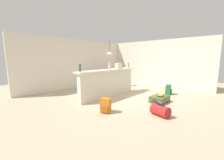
{
  "coord_description": "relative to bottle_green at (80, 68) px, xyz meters",
  "views": [
    {
      "loc": [
        -4.55,
        -3.52,
        1.58
      ],
      "look_at": [
        -0.18,
        0.55,
        0.63
      ],
      "focal_mm": 23.0,
      "sensor_mm": 36.0,
      "label": 1
    }
  ],
  "objects": [
    {
      "name": "suitcase_flat_olive",
      "position": [
        1.99,
        -1.9,
        -1.12
      ],
      "size": [
        0.84,
        0.51,
        0.22
      ],
      "color": "#51562D",
      "rests_on": "ground_plane"
    },
    {
      "name": "dining_chair_near_partition",
      "position": [
        2.78,
        0.77,
        -0.72
      ],
      "size": [
        0.47,
        0.47,
        0.93
      ],
      "color": "black",
      "rests_on": "ground_plane"
    },
    {
      "name": "bottle_white",
      "position": [
        1.28,
        -0.12,
        -0.01
      ],
      "size": [
        0.06,
        0.06,
        0.25
      ],
      "primitive_type": "cylinder",
      "color": "silver",
      "rests_on": "bar_countertop"
    },
    {
      "name": "duffel_bag_red",
      "position": [
        0.84,
        -2.45,
        -1.08
      ],
      "size": [
        0.39,
        0.53,
        0.34
      ],
      "color": "red",
      "rests_on": "ground_plane"
    },
    {
      "name": "backpack_green",
      "position": [
        3.25,
        -1.72,
        -1.03
      ],
      "size": [
        0.32,
        0.3,
        0.42
      ],
      "color": "#286B3D",
      "rests_on": "ground_plane"
    },
    {
      "name": "wall_back",
      "position": [
        1.79,
        2.55,
        0.02
      ],
      "size": [
        6.6,
        0.1,
        2.5
      ],
      "primitive_type": "cube",
      "color": "silver",
      "rests_on": "ground_plane"
    },
    {
      "name": "book_stack",
      "position": [
        2.01,
        -1.92,
        -0.98
      ],
      "size": [
        0.28,
        0.21,
        0.07
      ],
      "color": "#334C99",
      "rests_on": "suitcase_flat_olive"
    },
    {
      "name": "bottle_green",
      "position": [
        0.0,
        0.0,
        0.0
      ],
      "size": [
        0.07,
        0.07,
        0.26
      ],
      "primitive_type": "cylinder",
      "color": "#2D6B38",
      "rests_on": "bar_countertop"
    },
    {
      "name": "dining_table",
      "position": [
        2.82,
        1.36,
        -0.59
      ],
      "size": [
        1.1,
        0.8,
        0.74
      ],
      "color": "#4C331E",
      "rests_on": "ground_plane"
    },
    {
      "name": "partition_half_wall",
      "position": [
        1.28,
        -0.06,
        -0.71
      ],
      "size": [
        2.8,
        0.2,
        1.05
      ],
      "primitive_type": "cube",
      "color": "silver",
      "rests_on": "ground_plane"
    },
    {
      "name": "grocery_bag",
      "position": [
        1.87,
        -0.08,
        -0.02
      ],
      "size": [
        0.26,
        0.18,
        0.22
      ],
      "primitive_type": "cube",
      "color": "beige",
      "rests_on": "bar_countertop"
    },
    {
      "name": "bottle_amber",
      "position": [
        2.57,
        -0.09,
        -0.02
      ],
      "size": [
        0.06,
        0.06,
        0.22
      ],
      "primitive_type": "cylinder",
      "color": "#9E661E",
      "rests_on": "bar_countertop"
    },
    {
      "name": "backpack_orange",
      "position": [
        0.01,
        -1.19,
        -1.03
      ],
      "size": [
        0.31,
        0.33,
        0.42
      ],
      "color": "orange",
      "rests_on": "ground_plane"
    },
    {
      "name": "pendant_lamp",
      "position": [
        2.8,
        1.34,
        0.58
      ],
      "size": [
        0.34,
        0.34,
        0.81
      ],
      "color": "black"
    },
    {
      "name": "bar_countertop",
      "position": [
        1.28,
        -0.06,
        -0.16
      ],
      "size": [
        2.96,
        0.4,
        0.05
      ],
      "primitive_type": "cube",
      "color": "white",
      "rests_on": "partition_half_wall"
    },
    {
      "name": "dining_chair_far_side",
      "position": [
        2.87,
        1.86,
        -0.72
      ],
      "size": [
        0.44,
        0.44,
        0.93
      ],
      "color": "black",
      "rests_on": "ground_plane"
    },
    {
      "name": "wall_right",
      "position": [
        4.84,
        -0.2,
        0.02
      ],
      "size": [
        0.1,
        6.0,
        2.5
      ],
      "primitive_type": "cube",
      "color": "silver",
      "rests_on": "ground_plane"
    },
    {
      "name": "ground_plane",
      "position": [
        1.79,
        -0.5,
        -1.26
      ],
      "size": [
        13.0,
        13.0,
        0.05
      ],
      "primitive_type": "cube",
      "color": "#BCAD8E"
    }
  ]
}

